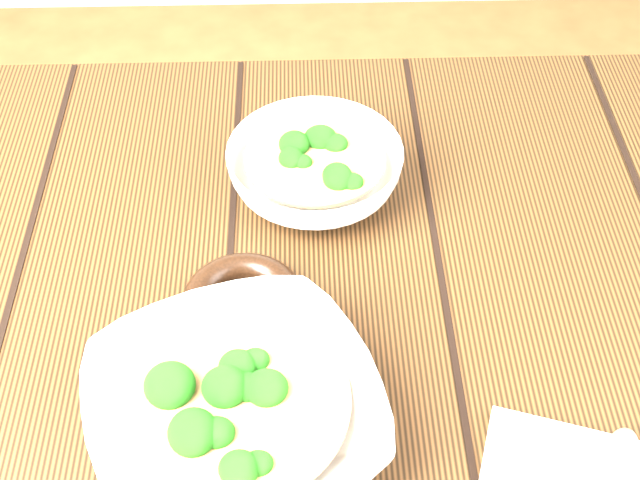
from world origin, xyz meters
TOP-DOWN VIEW (x-y plane):
  - table at (0.00, 0.00)m, footprint 1.20×0.80m
  - soup_bowl_front at (-0.01, -0.12)m, footprint 0.29×0.29m
  - soup_bowl_back at (0.06, 0.17)m, footprint 0.21×0.21m
  - trivet at (-0.00, 0.01)m, footprint 0.14×0.14m

SIDE VIEW (x-z plane):
  - table at x=0.00m, z-range 0.26..1.01m
  - trivet at x=0.00m, z-range 0.75..0.78m
  - soup_bowl_back at x=0.06m, z-range 0.75..0.81m
  - soup_bowl_front at x=-0.01m, z-range 0.75..0.81m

